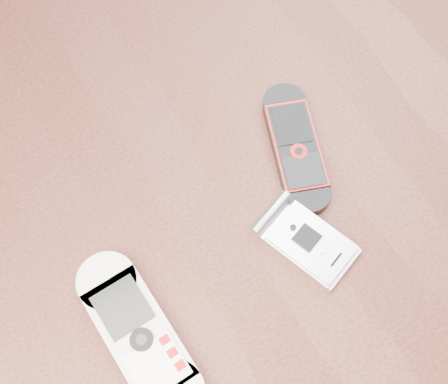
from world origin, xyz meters
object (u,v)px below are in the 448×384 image
at_px(nokia_black_red, 296,147).
at_px(motorola_razr, 308,242).
at_px(nokia_white, 139,336).
at_px(table, 220,239).

relative_size(nokia_black_red, motorola_razr, 1.50).
xyz_separation_m(nokia_white, motorola_razr, (0.16, -0.00, -0.00)).
bearing_deg(nokia_black_red, nokia_white, -138.44).
height_order(table, nokia_white, nokia_white).
bearing_deg(nokia_black_red, motorola_razr, -96.54).
bearing_deg(nokia_white, table, 29.39).
xyz_separation_m(nokia_white, nokia_black_red, (0.21, 0.08, -0.00)).
height_order(nokia_white, motorola_razr, nokia_white).
relative_size(nokia_white, nokia_black_red, 1.15).
distance_m(table, nokia_black_red, 0.14).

